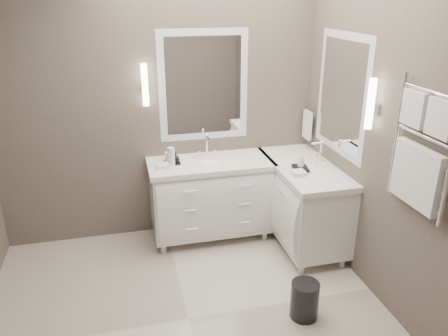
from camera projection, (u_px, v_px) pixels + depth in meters
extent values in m
cube|color=beige|center=(189.00, 320.00, 3.46)|extent=(3.20, 3.00, 0.01)
cube|color=#564E45|center=(159.00, 108.00, 4.32)|extent=(3.20, 0.01, 2.70)
cube|color=#564E45|center=(245.00, 300.00, 1.60)|extent=(3.20, 0.01, 2.70)
cube|color=#564E45|center=(392.00, 142.00, 3.32)|extent=(0.01, 3.00, 2.70)
cube|color=white|center=(211.00, 197.00, 4.50)|extent=(1.20, 0.55, 0.70)
cube|color=white|center=(210.00, 163.00, 4.36)|extent=(1.24, 0.59, 0.05)
ellipsoid|color=white|center=(210.00, 165.00, 4.37)|extent=(0.36, 0.28, 0.12)
cylinder|color=white|center=(207.00, 146.00, 4.45)|extent=(0.02, 0.02, 0.22)
cube|color=white|center=(302.00, 202.00, 4.40)|extent=(0.55, 1.20, 0.70)
cube|color=white|center=(305.00, 167.00, 4.26)|extent=(0.59, 1.24, 0.05)
ellipsoid|color=white|center=(305.00, 169.00, 4.27)|extent=(0.36, 0.28, 0.12)
cylinder|color=white|center=(321.00, 153.00, 4.25)|extent=(0.02, 0.02, 0.22)
cube|color=white|center=(204.00, 86.00, 4.33)|extent=(0.90, 0.02, 1.10)
cube|color=white|center=(204.00, 86.00, 4.33)|extent=(0.77, 0.02, 0.96)
cube|color=white|center=(342.00, 95.00, 3.96)|extent=(0.02, 0.90, 1.10)
cube|color=white|center=(342.00, 95.00, 3.96)|extent=(0.02, 0.90, 0.96)
cube|color=white|center=(145.00, 90.00, 4.14)|extent=(0.05, 0.05, 0.10)
cylinder|color=white|center=(145.00, 85.00, 4.12)|extent=(0.06, 0.06, 0.40)
cube|color=white|center=(370.00, 110.00, 3.42)|extent=(0.05, 0.05, 0.10)
cylinder|color=white|center=(371.00, 104.00, 3.40)|extent=(0.06, 0.06, 0.40)
cylinder|color=white|center=(309.00, 112.00, 4.57)|extent=(0.02, 0.22, 0.02)
cube|color=white|center=(307.00, 125.00, 4.62)|extent=(0.03, 0.17, 0.30)
cylinder|color=white|center=(398.00, 135.00, 3.16)|extent=(0.03, 0.03, 0.90)
cube|color=white|center=(441.00, 119.00, 2.70)|extent=(0.06, 0.22, 0.24)
cube|color=white|center=(415.00, 109.00, 2.94)|extent=(0.06, 0.22, 0.24)
cube|color=white|center=(416.00, 176.00, 2.98)|extent=(0.06, 0.46, 0.42)
cylinder|color=black|center=(305.00, 300.00, 3.44)|extent=(0.24, 0.24, 0.31)
cube|color=black|center=(172.00, 162.00, 4.28)|extent=(0.16, 0.12, 0.02)
cube|color=black|center=(300.00, 168.00, 4.13)|extent=(0.16, 0.20, 0.03)
cylinder|color=silver|center=(171.00, 157.00, 4.18)|extent=(0.09, 0.09, 0.19)
imported|color=white|center=(168.00, 154.00, 4.26)|extent=(0.08, 0.08, 0.14)
imported|color=black|center=(175.00, 157.00, 4.24)|extent=(0.08, 0.08, 0.10)
imported|color=white|center=(301.00, 159.00, 4.10)|extent=(0.08, 0.08, 0.16)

